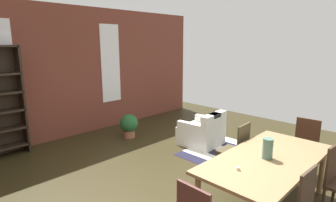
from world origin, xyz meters
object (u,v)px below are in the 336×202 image
Objects in this scene: vase_on_table at (268,149)px; dining_chair_far_right at (237,149)px; dining_table at (268,163)px; potted_plant_by_shelf at (129,125)px; dining_chair_head_right at (304,145)px; armchair_white at (203,132)px.

vase_on_table reaches higher than dining_chair_far_right.
potted_plant_by_shelf is at bearing 82.74° from dining_table.
vase_on_table is at bearing -125.17° from dining_chair_far_right.
vase_on_table is 3.65m from potted_plant_by_shelf.
dining_chair_head_right is 2.06m from armchair_white.
dining_chair_head_right is at bearing -86.89° from armchair_white.
dining_table is 2.19× the size of dining_chair_far_right.
vase_on_table is at bearing 180.00° from dining_table.
potted_plant_by_shelf is at bearing 105.06° from dining_chair_head_right.
dining_chair_head_right is at bearing -37.63° from dining_chair_far_right.
dining_table is 1.42m from dining_chair_head_right.
armchair_white is at bearing 93.11° from dining_chair_head_right.
vase_on_table is 0.97m from dining_chair_far_right.
armchair_white is (1.35, 2.05, -0.60)m from vase_on_table.
dining_table is at bearing -97.26° from potted_plant_by_shelf.
dining_table is at bearing -122.82° from dining_chair_far_right.
vase_on_table is 1.50m from dining_chair_head_right.
dining_table is at bearing -122.44° from armchair_white.
dining_chair_head_right is (1.46, 0.00, -0.37)m from vase_on_table.
dining_chair_far_right is (0.52, 0.73, -0.37)m from vase_on_table.
vase_on_table reaches higher than dining_chair_head_right.
dining_chair_head_right is at bearing 0.19° from dining_table.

